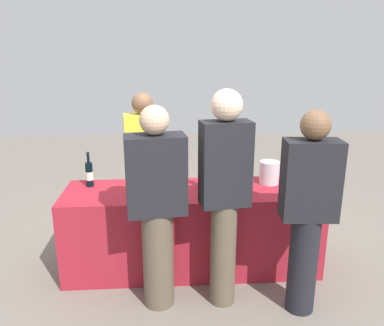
# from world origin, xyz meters

# --- Properties ---
(ground_plane) EXTENTS (12.00, 12.00, 0.00)m
(ground_plane) POSITION_xyz_m (0.00, 0.00, 0.00)
(ground_plane) COLOR slate
(tasting_table) EXTENTS (2.29, 0.67, 0.77)m
(tasting_table) POSITION_xyz_m (0.00, 0.00, 0.38)
(tasting_table) COLOR maroon
(tasting_table) RESTS_ON ground_plane
(wine_bottle_0) EXTENTS (0.07, 0.07, 0.32)m
(wine_bottle_0) POSITION_xyz_m (-0.93, 0.16, 0.88)
(wine_bottle_0) COLOR black
(wine_bottle_0) RESTS_ON tasting_table
(wine_bottle_1) EXTENTS (0.07, 0.07, 0.30)m
(wine_bottle_1) POSITION_xyz_m (-0.31, 0.11, 0.87)
(wine_bottle_1) COLOR black
(wine_bottle_1) RESTS_ON tasting_table
(wine_bottle_2) EXTENTS (0.07, 0.07, 0.30)m
(wine_bottle_2) POSITION_xyz_m (0.10, 0.06, 0.87)
(wine_bottle_2) COLOR black
(wine_bottle_2) RESTS_ON tasting_table
(wine_bottle_3) EXTENTS (0.06, 0.06, 0.33)m
(wine_bottle_3) POSITION_xyz_m (0.23, 0.17, 0.89)
(wine_bottle_3) COLOR black
(wine_bottle_3) RESTS_ON tasting_table
(wine_bottle_4) EXTENTS (0.06, 0.06, 0.31)m
(wine_bottle_4) POSITION_xyz_m (0.40, 0.17, 0.88)
(wine_bottle_4) COLOR black
(wine_bottle_4) RESTS_ON tasting_table
(wine_bottle_5) EXTENTS (0.08, 0.08, 0.31)m
(wine_bottle_5) POSITION_xyz_m (0.92, 0.08, 0.88)
(wine_bottle_5) COLOR black
(wine_bottle_5) RESTS_ON tasting_table
(wine_glass_0) EXTENTS (0.07, 0.07, 0.15)m
(wine_glass_0) POSITION_xyz_m (-0.33, -0.10, 0.87)
(wine_glass_0) COLOR silver
(wine_glass_0) RESTS_ON tasting_table
(wine_glass_1) EXTENTS (0.07, 0.07, 0.14)m
(wine_glass_1) POSITION_xyz_m (0.08, -0.14, 0.87)
(wine_glass_1) COLOR silver
(wine_glass_1) RESTS_ON tasting_table
(wine_glass_2) EXTENTS (0.08, 0.08, 0.14)m
(wine_glass_2) POSITION_xyz_m (0.50, -0.10, 0.87)
(wine_glass_2) COLOR silver
(wine_glass_2) RESTS_ON tasting_table
(ice_bucket) EXTENTS (0.18, 0.18, 0.21)m
(ice_bucket) POSITION_xyz_m (0.73, 0.13, 0.87)
(ice_bucket) COLOR silver
(ice_bucket) RESTS_ON tasting_table
(server_pouring) EXTENTS (0.40, 0.25, 1.58)m
(server_pouring) POSITION_xyz_m (-0.45, 0.54, 0.86)
(server_pouring) COLOR #3F3351
(server_pouring) RESTS_ON ground_plane
(guest_0) EXTENTS (0.47, 0.30, 1.60)m
(guest_0) POSITION_xyz_m (-0.30, -0.54, 0.86)
(guest_0) COLOR brown
(guest_0) RESTS_ON ground_plane
(guest_1) EXTENTS (0.39, 0.25, 1.71)m
(guest_1) POSITION_xyz_m (0.21, -0.55, 0.95)
(guest_1) COLOR brown
(guest_1) RESTS_ON ground_plane
(guest_2) EXTENTS (0.41, 0.25, 1.58)m
(guest_2) POSITION_xyz_m (0.81, -0.69, 0.85)
(guest_2) COLOR black
(guest_2) RESTS_ON ground_plane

